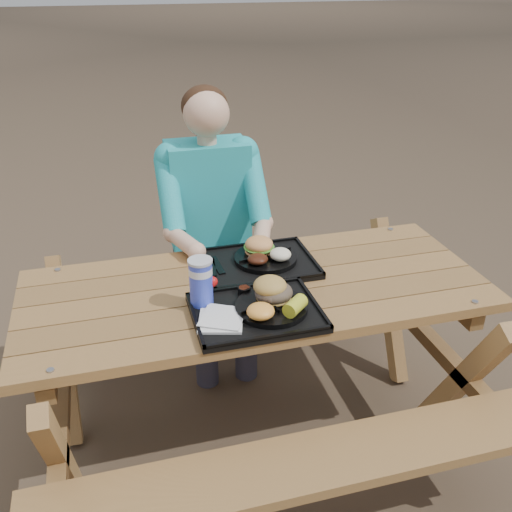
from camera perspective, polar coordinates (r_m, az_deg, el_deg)
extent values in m
plane|color=#999999|center=(2.68, 0.00, -16.97)|extent=(60.00, 60.00, 0.00)
cube|color=black|center=(2.04, 0.00, -5.74)|extent=(0.45, 0.35, 0.02)
cube|color=black|center=(2.35, 0.32, -0.85)|extent=(0.45, 0.35, 0.02)
cylinder|color=black|center=(2.03, 1.54, -5.12)|extent=(0.26, 0.26, 0.02)
cylinder|color=black|center=(2.36, 0.96, -0.22)|extent=(0.26, 0.26, 0.02)
cube|color=white|center=(1.97, -3.56, -6.40)|extent=(0.18, 0.18, 0.02)
cylinder|color=#1C31D7|center=(2.04, -5.51, -2.73)|extent=(0.08, 0.08, 0.17)
cylinder|color=#331005|center=(2.12, -1.18, -3.48)|extent=(0.05, 0.05, 0.03)
cylinder|color=yellow|center=(2.13, 0.48, -3.29)|extent=(0.05, 0.05, 0.03)
ellipsoid|color=#FFB043|center=(1.95, 0.46, -5.55)|extent=(0.10, 0.10, 0.05)
cube|color=black|center=(2.33, -3.88, -0.93)|extent=(0.03, 0.15, 0.01)
ellipsoid|color=#411A0D|center=(2.29, 0.17, -0.31)|extent=(0.08, 0.08, 0.04)
ellipsoid|color=white|center=(2.32, 2.45, 0.17)|extent=(0.09, 0.09, 0.05)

